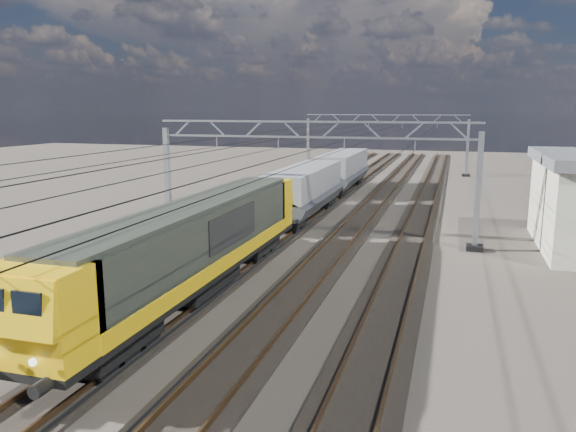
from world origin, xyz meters
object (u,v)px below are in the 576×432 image
(hopper_wagon_mid, at_px, (343,168))
(catenary_gantry_far, at_px, (385,141))
(locomotive, at_px, (195,243))
(trackside_cabinet, at_px, (3,284))
(hopper_wagon_lead, at_px, (304,188))
(catenary_gantry_mid, at_px, (311,175))

(hopper_wagon_mid, bearing_deg, catenary_gantry_far, 82.73)
(catenary_gantry_far, height_order, locomotive, catenary_gantry_far)
(locomotive, height_order, trackside_cabinet, locomotive)
(locomotive, xyz_separation_m, trackside_cabinet, (-7.11, -3.06, -1.49))
(hopper_wagon_mid, xyz_separation_m, trackside_cabinet, (-7.11, -34.95, -1.39))
(catenary_gantry_far, distance_m, hopper_wagon_lead, 29.99)
(catenary_gantry_mid, bearing_deg, catenary_gantry_far, 90.00)
(catenary_gantry_mid, xyz_separation_m, trackside_cabinet, (-9.11, -14.63, -3.07))
(catenary_gantry_far, xyz_separation_m, hopper_wagon_mid, (-2.00, -15.68, -1.67))
(catenary_gantry_far, height_order, hopper_wagon_lead, catenary_gantry_far)
(hopper_wagon_lead, xyz_separation_m, trackside_cabinet, (-7.11, -20.75, -1.39))
(catenary_gantry_mid, xyz_separation_m, catenary_gantry_far, (0.00, 36.00, 0.00))
(catenary_gantry_mid, bearing_deg, hopper_wagon_mid, 95.62)
(catenary_gantry_far, height_order, hopper_wagon_mid, catenary_gantry_far)
(catenary_gantry_mid, relative_size, trackside_cabinet, 17.84)
(catenary_gantry_mid, bearing_deg, hopper_wagon_lead, 108.10)
(catenary_gantry_far, distance_m, trackside_cabinet, 51.54)
(catenary_gantry_mid, distance_m, hopper_wagon_lead, 6.65)
(catenary_gantry_far, distance_m, hopper_wagon_mid, 15.89)
(locomotive, xyz_separation_m, hopper_wagon_mid, (-0.00, 31.90, -0.09))
(hopper_wagon_lead, distance_m, hopper_wagon_mid, 14.20)
(hopper_wagon_lead, bearing_deg, catenary_gantry_far, 86.17)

